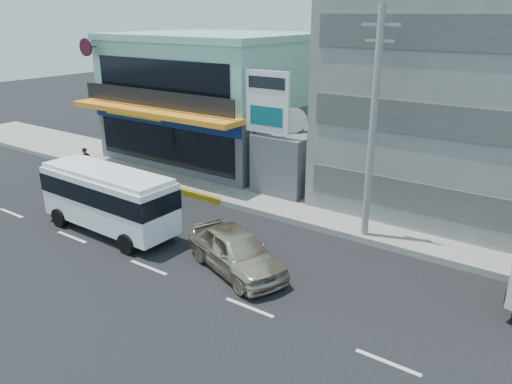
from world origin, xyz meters
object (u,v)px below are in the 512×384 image
billboard (267,110)px  utility_pole_near (373,127)px  shop_building (214,101)px  minibus (108,196)px  motorcycle_rider (88,172)px  sedan (236,250)px  satellite_dish (293,130)px

billboard → utility_pole_near: size_ratio=0.69×
shop_building → minibus: bearing=-72.4°
shop_building → motorcycle_rider: bearing=-107.2°
sedan → billboard: bearing=46.4°
utility_pole_near → minibus: (-10.05, -5.90, -3.38)m
sedan → motorcycle_rider: bearing=96.9°
shop_building → sedan: (11.00, -12.07, -3.14)m
utility_pole_near → motorcycle_rider: utility_pole_near is taller
utility_pole_near → billboard: bearing=164.5°
satellite_dish → minibus: bearing=-113.1°
motorcycle_rider → sedan: bearing=-13.9°
satellite_dish → minibus: 10.48m
satellite_dish → billboard: (-0.50, -1.80, 1.35)m
shop_building → minibus: 13.25m
shop_building → utility_pole_near: (14.00, -6.55, 1.15)m
minibus → motorcycle_rider: size_ratio=3.27×
satellite_dish → utility_pole_near: size_ratio=0.15×
shop_building → motorcycle_rider: 9.67m
billboard → motorcycle_rider: size_ratio=3.16×
minibus → sedan: 7.12m
shop_building → minibus: size_ratio=1.74×
satellite_dish → motorcycle_rider: size_ratio=0.69×
motorcycle_rider → minibus: bearing=-29.5°
satellite_dish → utility_pole_near: bearing=-31.0°
minibus → motorcycle_rider: 7.70m
minibus → sedan: (7.05, 0.37, -0.91)m
shop_building → minibus: shop_building is taller
billboard → sedan: bearing=-64.5°
shop_building → minibus: (3.95, -12.45, -2.22)m
billboard → minibus: 9.05m
satellite_dish → utility_pole_near: (6.00, -3.60, 1.57)m
satellite_dish → sedan: (3.00, -9.13, -2.71)m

